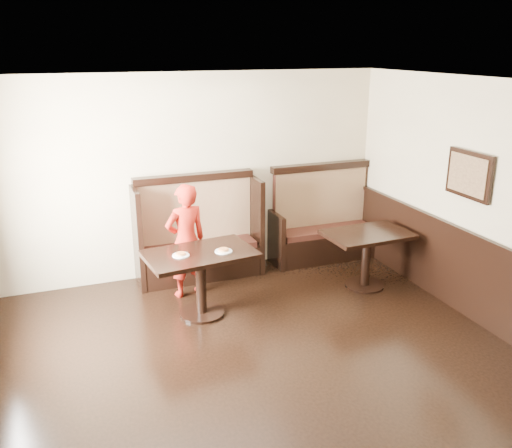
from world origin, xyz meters
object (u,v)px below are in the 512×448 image
booth_main (198,240)px  table_neighbor (367,246)px  child (186,241)px  booth_neighbor (323,228)px  table_main (200,267)px

booth_main → table_neighbor: booth_main is taller
table_neighbor → child: child is taller
booth_neighbor → child: (-2.25, -0.56, 0.27)m
table_neighbor → booth_main: bearing=147.6°
booth_main → table_neighbor: 2.32m
booth_main → table_main: 1.20m
booth_neighbor → table_neighbor: 1.17m
booth_neighbor → table_neighbor: booth_neighbor is taller
child → table_neighbor: bearing=154.3°
table_main → booth_neighbor: bearing=20.6°
booth_main → booth_neighbor: (1.95, -0.00, -0.05)m
booth_neighbor → table_main: booth_neighbor is taller
table_main → table_neighbor: table_main is taller
booth_neighbor → table_neighbor: (0.05, -1.16, 0.10)m
table_neighbor → child: 2.39m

